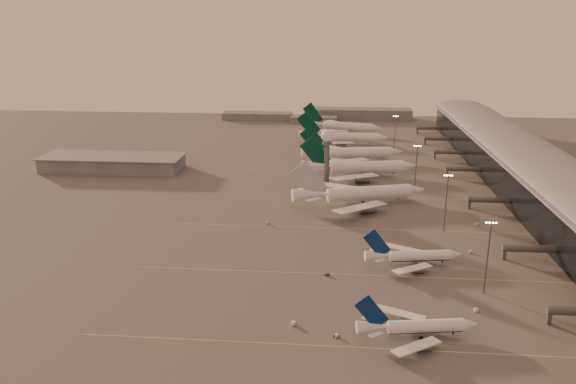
{
  "coord_description": "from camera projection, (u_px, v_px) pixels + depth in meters",
  "views": [
    {
      "loc": [
        9.3,
        -167.68,
        84.19
      ],
      "look_at": [
        -11.84,
        77.23,
        8.51
      ],
      "focal_mm": 35.0,
      "sensor_mm": 36.0,
      "label": 1
    }
  ],
  "objects": [
    {
      "name": "greentail_b",
      "position": [
        352.0,
        155.0,
        346.77
      ],
      "size": [
        63.58,
        50.98,
        23.2
      ],
      "color": "white",
      "rests_on": "ground"
    },
    {
      "name": "greentail_a",
      "position": [
        359.0,
        169.0,
        312.75
      ],
      "size": [
        64.97,
        52.13,
        23.69
      ],
      "color": "white",
      "rests_on": "ground"
    },
    {
      "name": "radar_tower",
      "position": [
        327.0,
        146.0,
        292.89
      ],
      "size": [
        6.4,
        6.4,
        31.1
      ],
      "color": "#53545A",
      "rests_on": "ground"
    },
    {
      "name": "mast_a",
      "position": [
        488.0,
        254.0,
        176.39
      ],
      "size": [
        3.6,
        0.56,
        25.0
      ],
      "color": "#53545A",
      "rests_on": "ground"
    },
    {
      "name": "mast_d",
      "position": [
        395.0,
        132.0,
        367.65
      ],
      "size": [
        3.6,
        0.56,
        25.0
      ],
      "color": "#53545A",
      "rests_on": "ground"
    },
    {
      "name": "gsv_tug_near",
      "position": [
        337.0,
        336.0,
        155.15
      ],
      "size": [
        3.08,
        3.51,
        0.86
      ],
      "color": "silver",
      "rests_on": "ground"
    },
    {
      "name": "gsv_tug_far",
      "position": [
        358.0,
        190.0,
        287.04
      ],
      "size": [
        3.01,
        4.19,
        1.09
      ],
      "color": "silver",
      "rests_on": "ground"
    },
    {
      "name": "terminal",
      "position": [
        534.0,
        175.0,
        278.07
      ],
      "size": [
        57.0,
        362.0,
        23.04
      ],
      "color": "black",
      "rests_on": "ground"
    },
    {
      "name": "taxiway_markings",
      "position": [
        383.0,
        229.0,
        236.06
      ],
      "size": [
        180.0,
        185.25,
        0.02
      ],
      "color": "#D9CD4C",
      "rests_on": "ground"
    },
    {
      "name": "greentail_c",
      "position": [
        343.0,
        139.0,
        393.12
      ],
      "size": [
        63.96,
        51.59,
        23.22
      ],
      "color": "white",
      "rests_on": "ground"
    },
    {
      "name": "gsv_truck_a",
      "position": [
        295.0,
        321.0,
        161.08
      ],
      "size": [
        6.49,
        3.9,
        2.47
      ],
      "color": "silver",
      "rests_on": "ground"
    },
    {
      "name": "greentail_d",
      "position": [
        342.0,
        128.0,
        433.71
      ],
      "size": [
        61.22,
        48.84,
        22.68
      ],
      "color": "white",
      "rests_on": "ground"
    },
    {
      "name": "narrowbody_mid",
      "position": [
        413.0,
        257.0,
        200.35
      ],
      "size": [
        36.03,
        28.55,
        14.14
      ],
      "color": "white",
      "rests_on": "ground"
    },
    {
      "name": "gsv_catering_a",
      "position": [
        477.0,
        305.0,
        168.36
      ],
      "size": [
        5.5,
        3.27,
        4.22
      ],
      "color": "silver",
      "rests_on": "ground"
    },
    {
      "name": "gsv_truck_c",
      "position": [
        269.0,
        222.0,
        240.56
      ],
      "size": [
        5.25,
        5.86,
        2.35
      ],
      "color": "yellow",
      "rests_on": "ground"
    },
    {
      "name": "gsv_truck_b",
      "position": [
        471.0,
        251.0,
        210.86
      ],
      "size": [
        5.17,
        2.74,
        1.98
      ],
      "color": "silver",
      "rests_on": "ground"
    },
    {
      "name": "hangar",
      "position": [
        113.0,
        163.0,
        327.1
      ],
      "size": [
        82.0,
        27.0,
        8.5
      ],
      "color": "slate",
      "rests_on": "ground"
    },
    {
      "name": "gsv_tug_mid",
      "position": [
        327.0,
        275.0,
        192.49
      ],
      "size": [
        3.5,
        3.14,
        0.86
      ],
      "color": "#4E5153",
      "rests_on": "ground"
    },
    {
      "name": "mast_c",
      "position": [
        416.0,
        166.0,
        281.79
      ],
      "size": [
        3.6,
        0.56,
        25.0
      ],
      "color": "#53545A",
      "rests_on": "ground"
    },
    {
      "name": "distant_horizon",
      "position": [
        329.0,
        115.0,
        493.44
      ],
      "size": [
        165.0,
        37.5,
        9.0
      ],
      "color": "slate",
      "rests_on": "ground"
    },
    {
      "name": "widebody_white",
      "position": [
        360.0,
        196.0,
        265.53
      ],
      "size": [
        64.15,
        50.69,
        23.18
      ],
      "color": "white",
      "rests_on": "ground"
    },
    {
      "name": "gsv_catering_b",
      "position": [
        478.0,
        221.0,
        239.29
      ],
      "size": [
        4.64,
        2.95,
        3.52
      ],
      "color": "silver",
      "rests_on": "ground"
    },
    {
      "name": "mast_b",
      "position": [
        446.0,
        200.0,
        229.01
      ],
      "size": [
        3.6,
        0.56,
        25.0
      ],
      "color": "#53545A",
      "rests_on": "ground"
    },
    {
      "name": "narrowbody_near",
      "position": [
        417.0,
        328.0,
        154.51
      ],
      "size": [
        34.69,
        27.49,
        13.62
      ],
      "color": "white",
      "rests_on": "ground"
    },
    {
      "name": "ground",
      "position": [
        304.0,
        286.0,
        185.2
      ],
      "size": [
        700.0,
        700.0,
        0.0
      ],
      "primitive_type": "plane",
      "color": "#605D5D",
      "rests_on": "ground"
    },
    {
      "name": "gsv_tug_hangar",
      "position": [
        410.0,
        166.0,
        335.62
      ],
      "size": [
        3.43,
        2.35,
        0.91
      ],
      "color": "yellow",
      "rests_on": "ground"
    }
  ]
}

